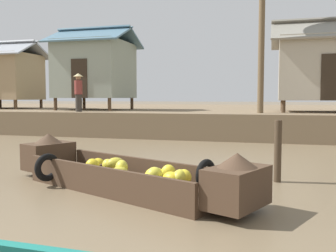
{
  "coord_description": "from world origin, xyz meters",
  "views": [
    {
      "loc": [
        2.48,
        -0.89,
        1.63
      ],
      "look_at": [
        0.32,
        6.79,
        1.04
      ],
      "focal_mm": 40.93,
      "sensor_mm": 36.0,
      "label": 1
    }
  ],
  "objects_px": {
    "banana_boat": "(124,173)",
    "stilt_house_mid_left": "(6,76)",
    "stilt_house_right": "(327,67)",
    "mooring_post": "(278,151)",
    "stilt_house_mid_right": "(95,69)",
    "vendor_person": "(78,90)"
  },
  "relations": [
    {
      "from": "stilt_house_mid_right",
      "to": "stilt_house_right",
      "type": "xyz_separation_m",
      "value": [
        10.82,
        -0.16,
        -0.17
      ]
    },
    {
      "from": "mooring_post",
      "to": "stilt_house_right",
      "type": "bearing_deg",
      "value": 78.39
    },
    {
      "from": "banana_boat",
      "to": "stilt_house_right",
      "type": "relative_size",
      "value": 1.1
    },
    {
      "from": "stilt_house_mid_left",
      "to": "stilt_house_mid_right",
      "type": "xyz_separation_m",
      "value": [
        5.66,
        -0.52,
        0.23
      ]
    },
    {
      "from": "banana_boat",
      "to": "vendor_person",
      "type": "xyz_separation_m",
      "value": [
        -5.71,
        8.82,
        1.64
      ]
    },
    {
      "from": "vendor_person",
      "to": "banana_boat",
      "type": "bearing_deg",
      "value": -57.06
    },
    {
      "from": "banana_boat",
      "to": "mooring_post",
      "type": "bearing_deg",
      "value": 29.16
    },
    {
      "from": "stilt_house_right",
      "to": "vendor_person",
      "type": "relative_size",
      "value": 2.79
    },
    {
      "from": "stilt_house_right",
      "to": "mooring_post",
      "type": "bearing_deg",
      "value": -101.61
    },
    {
      "from": "banana_boat",
      "to": "stilt_house_mid_left",
      "type": "distance_m",
      "value": 17.04
    },
    {
      "from": "banana_boat",
      "to": "vendor_person",
      "type": "height_order",
      "value": "vendor_person"
    },
    {
      "from": "banana_boat",
      "to": "vendor_person",
      "type": "relative_size",
      "value": 3.07
    },
    {
      "from": "banana_boat",
      "to": "stilt_house_mid_left",
      "type": "bearing_deg",
      "value": 134.76
    },
    {
      "from": "stilt_house_right",
      "to": "vendor_person",
      "type": "distance_m",
      "value": 10.66
    },
    {
      "from": "banana_boat",
      "to": "stilt_house_mid_right",
      "type": "distance_m",
      "value": 13.3
    },
    {
      "from": "banana_boat",
      "to": "stilt_house_mid_right",
      "type": "height_order",
      "value": "stilt_house_mid_right"
    },
    {
      "from": "stilt_house_mid_right",
      "to": "stilt_house_right",
      "type": "relative_size",
      "value": 0.89
    },
    {
      "from": "mooring_post",
      "to": "stilt_house_mid_right",
      "type": "bearing_deg",
      "value": 131.36
    },
    {
      "from": "stilt_house_right",
      "to": "banana_boat",
      "type": "bearing_deg",
      "value": -112.24
    },
    {
      "from": "stilt_house_right",
      "to": "mooring_post",
      "type": "xyz_separation_m",
      "value": [
        -2.02,
        -9.84,
        -2.3
      ]
    },
    {
      "from": "stilt_house_mid_left",
      "to": "mooring_post",
      "type": "relative_size",
      "value": 3.25
    },
    {
      "from": "stilt_house_mid_right",
      "to": "stilt_house_mid_left",
      "type": "bearing_deg",
      "value": 174.71
    }
  ]
}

